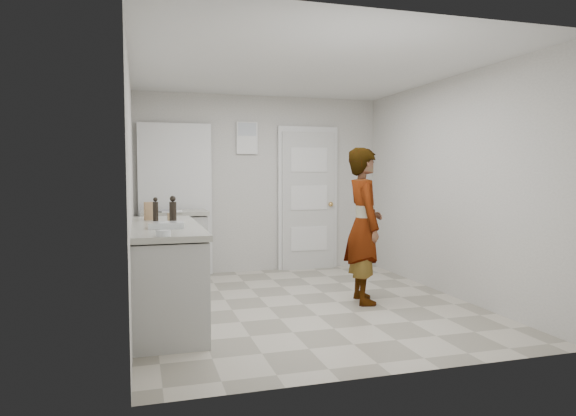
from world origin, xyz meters
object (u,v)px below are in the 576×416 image
object	(u,v)px
baking_dish	(166,225)
spice_jar	(170,217)
egg_bowl	(163,233)
person	(364,225)
cake_mix_box	(150,211)
oil_cruet_a	(173,210)
oil_cruet_b	(156,210)

from	to	relation	value
baking_dish	spice_jar	bearing A→B (deg)	83.42
baking_dish	egg_bowl	xyz separation A→B (m)	(-0.05, -0.57, -0.00)
person	baking_dish	world-z (taller)	person
baking_dish	person	bearing A→B (deg)	12.16
spice_jar	person	bearing A→B (deg)	-4.65
person	spice_jar	world-z (taller)	person
cake_mix_box	egg_bowl	world-z (taller)	cake_mix_box
person	egg_bowl	size ratio (longest dim) A/B	14.58
oil_cruet_a	baking_dish	distance (m)	0.41
cake_mix_box	oil_cruet_b	distance (m)	0.16
oil_cruet_a	egg_bowl	distance (m)	0.97
cake_mix_box	oil_cruet_a	distance (m)	0.50
baking_dish	egg_bowl	world-z (taller)	baking_dish
oil_cruet_b	cake_mix_box	bearing A→B (deg)	108.97
baking_dish	cake_mix_box	bearing A→B (deg)	97.93
cake_mix_box	spice_jar	bearing A→B (deg)	-67.17
person	egg_bowl	world-z (taller)	person
person	spice_jar	xyz separation A→B (m)	(-2.05, 0.17, 0.13)
person	cake_mix_box	xyz separation A→B (m)	(-2.23, 0.38, 0.18)
person	spice_jar	bearing A→B (deg)	93.84
cake_mix_box	person	bearing A→B (deg)	-28.01
oil_cruet_a	egg_bowl	size ratio (longest dim) A/B	2.33
egg_bowl	cake_mix_box	bearing A→B (deg)	92.71
person	oil_cruet_b	world-z (taller)	person
spice_jar	oil_cruet_b	bearing A→B (deg)	152.98
egg_bowl	oil_cruet_b	bearing A→B (deg)	90.75
person	egg_bowl	bearing A→B (deg)	123.73
oil_cruet_a	egg_bowl	world-z (taller)	oil_cruet_a
oil_cruet_b	egg_bowl	size ratio (longest dim) A/B	2.11
oil_cruet_a	person	bearing A→B (deg)	1.95
spice_jar	oil_cruet_b	world-z (taller)	oil_cruet_b
cake_mix_box	egg_bowl	distance (m)	1.41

